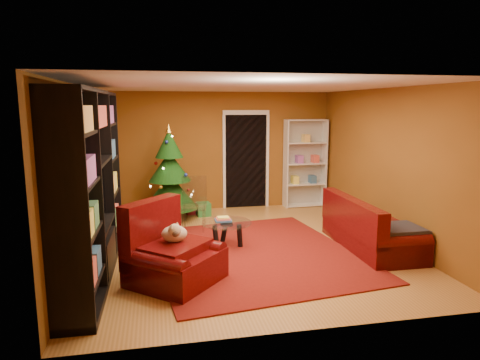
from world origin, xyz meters
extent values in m
cube|color=#A66F31|center=(0.00, 0.00, -0.03)|extent=(5.00, 5.50, 0.05)
cube|color=silver|center=(0.00, 0.00, 2.62)|extent=(5.00, 5.50, 0.05)
cube|color=brown|center=(0.00, 2.77, 1.30)|extent=(5.00, 0.05, 2.60)
cube|color=brown|center=(-2.52, 0.00, 1.30)|extent=(0.05, 5.50, 2.60)
cube|color=brown|center=(2.52, 0.00, 1.30)|extent=(0.05, 5.50, 2.60)
cube|color=maroon|center=(0.06, -0.37, 0.01)|extent=(3.47, 3.91, 0.02)
cube|color=#166072|center=(-1.16, 2.16, 0.14)|extent=(0.35, 0.35, 0.28)
cube|color=#236D2E|center=(-0.44, 2.14, 0.14)|extent=(0.31, 0.31, 0.28)
cube|color=maroon|center=(-0.70, 2.33, 0.10)|extent=(0.24, 0.24, 0.20)
camera|label=1|loc=(-1.40, -6.64, 2.31)|focal=32.00mm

